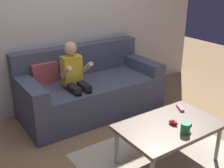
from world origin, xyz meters
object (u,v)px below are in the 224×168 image
Objects in this scene: couch at (89,89)px; nunchuk_red at (173,122)px; person_seated_on_couch at (76,78)px; coffee_mug at (186,128)px; game_remote_pink_near_edge at (180,108)px; coffee_table at (169,128)px.

nunchuk_red is at bearing -85.64° from couch.
couch is 17.81× the size of nunchuk_red.
coffee_mug is (0.35, -1.33, -0.10)m from person_seated_on_couch.
nunchuk_red is (-0.28, -0.18, 0.01)m from game_remote_pink_near_edge.
couch is at bearing 93.13° from coffee_mug.
person_seated_on_couch is 6.77× the size of game_remote_pink_near_edge.
nunchuk_red is at bearing -35.40° from coffee_table.
couch is at bearing 93.35° from coffee_table.
couch is 12.23× the size of game_remote_pink_near_edge.
coffee_mug reaches higher than nunchuk_red.
game_remote_pink_near_edge is at bearing 32.61° from nunchuk_red.
game_remote_pink_near_edge is at bearing 48.47° from coffee_mug.
coffee_table is 6.49× the size of game_remote_pink_near_edge.
couch is 0.41m from person_seated_on_couch.
person_seated_on_couch is 1.04× the size of coffee_table.
game_remote_pink_near_edge is (0.38, -1.17, 0.12)m from couch.
coffee_mug is at bearing -88.55° from coffee_table.
couch reaches higher than nunchuk_red.
couch is 1.51m from coffee_mug.
person_seated_on_couch is 8.10× the size of coffee_mug.
coffee_mug is at bearing -97.24° from nunchuk_red.
couch is 1.89× the size of coffee_table.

